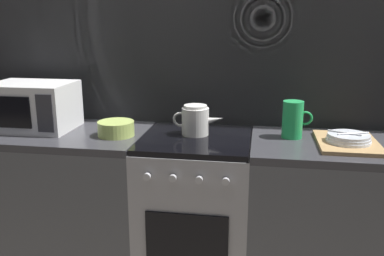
{
  "coord_description": "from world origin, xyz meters",
  "views": [
    {
      "loc": [
        0.33,
        -2.16,
        1.53
      ],
      "look_at": [
        -0.02,
        0.0,
        0.95
      ],
      "focal_mm": 39.12,
      "sensor_mm": 36.0,
      "label": 1
    }
  ],
  "objects_px": {
    "microwave": "(33,106)",
    "stove_unit": "(196,213)",
    "kettle": "(196,120)",
    "mixing_bowl": "(116,128)",
    "pitcher": "(293,119)",
    "dish_pile": "(348,141)"
  },
  "relations": [
    {
      "from": "microwave",
      "to": "stove_unit",
      "type": "bearing_deg",
      "value": -1.49
    },
    {
      "from": "kettle",
      "to": "mixing_bowl",
      "type": "xyz_separation_m",
      "value": [
        -0.43,
        -0.09,
        -0.04
      ]
    },
    {
      "from": "pitcher",
      "to": "dish_pile",
      "type": "distance_m",
      "value": 0.3
    },
    {
      "from": "pitcher",
      "to": "dish_pile",
      "type": "xyz_separation_m",
      "value": [
        0.27,
        -0.1,
        -0.08
      ]
    },
    {
      "from": "kettle",
      "to": "stove_unit",
      "type": "bearing_deg",
      "value": -78.73
    },
    {
      "from": "microwave",
      "to": "pitcher",
      "type": "height_order",
      "value": "microwave"
    },
    {
      "from": "kettle",
      "to": "mixing_bowl",
      "type": "bearing_deg",
      "value": -167.74
    },
    {
      "from": "mixing_bowl",
      "to": "stove_unit",
      "type": "bearing_deg",
      "value": 5.15
    },
    {
      "from": "kettle",
      "to": "dish_pile",
      "type": "height_order",
      "value": "kettle"
    },
    {
      "from": "dish_pile",
      "to": "stove_unit",
      "type": "bearing_deg",
      "value": 178.39
    },
    {
      "from": "microwave",
      "to": "kettle",
      "type": "distance_m",
      "value": 0.95
    },
    {
      "from": "stove_unit",
      "to": "pitcher",
      "type": "relative_size",
      "value": 4.5
    },
    {
      "from": "dish_pile",
      "to": "pitcher",
      "type": "bearing_deg",
      "value": 159.82
    },
    {
      "from": "stove_unit",
      "to": "microwave",
      "type": "xyz_separation_m",
      "value": [
        -0.96,
        0.02,
        0.59
      ]
    },
    {
      "from": "microwave",
      "to": "kettle",
      "type": "relative_size",
      "value": 1.62
    },
    {
      "from": "microwave",
      "to": "mixing_bowl",
      "type": "xyz_separation_m",
      "value": [
        0.52,
        -0.06,
        -0.1
      ]
    },
    {
      "from": "microwave",
      "to": "mixing_bowl",
      "type": "bearing_deg",
      "value": -7.06
    },
    {
      "from": "stove_unit",
      "to": "pitcher",
      "type": "bearing_deg",
      "value": 8.57
    },
    {
      "from": "microwave",
      "to": "mixing_bowl",
      "type": "height_order",
      "value": "microwave"
    },
    {
      "from": "microwave",
      "to": "pitcher",
      "type": "distance_m",
      "value": 1.47
    },
    {
      "from": "microwave",
      "to": "mixing_bowl",
      "type": "distance_m",
      "value": 0.53
    },
    {
      "from": "mixing_bowl",
      "to": "pitcher",
      "type": "bearing_deg",
      "value": 7.0
    }
  ]
}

